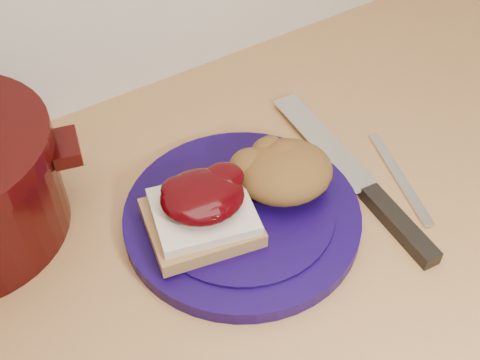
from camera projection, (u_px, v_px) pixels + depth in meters
plate at (242, 216)px, 0.73m from camera, size 0.36×0.36×0.02m
sandwich at (202, 210)px, 0.68m from camera, size 0.14×0.13×0.06m
stuffing_mound at (285, 172)px, 0.72m from camera, size 0.14×0.13×0.06m
chef_knife at (376, 200)px, 0.75m from camera, size 0.06×0.34×0.02m
butter_knife at (400, 177)px, 0.78m from camera, size 0.07×0.17×0.00m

